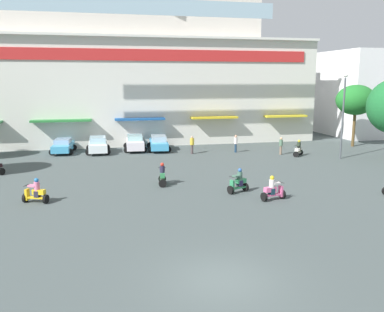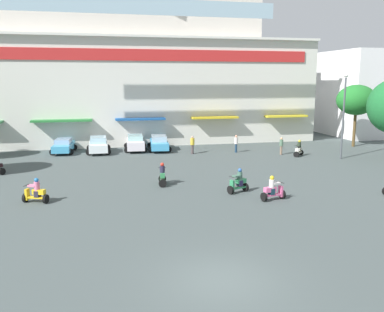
# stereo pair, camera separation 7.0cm
# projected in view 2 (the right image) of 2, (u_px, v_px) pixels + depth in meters

# --- Properties ---
(ground_plane) EXTENTS (128.00, 128.00, 0.00)m
(ground_plane) POSITION_uv_depth(u_px,v_px,m) (165.00, 188.00, 27.04)
(ground_plane) COLOR #424C4B
(colonial_building) EXTENTS (39.61, 19.17, 20.44)m
(colonial_building) POSITION_uv_depth(u_px,v_px,m) (133.00, 61.00, 48.40)
(colonial_building) COLOR silver
(colonial_building) RESTS_ON ground
(flank_building_right) EXTENTS (11.12, 10.01, 10.37)m
(flank_building_right) POSITION_uv_depth(u_px,v_px,m) (373.00, 93.00, 52.17)
(flank_building_right) COLOR white
(flank_building_right) RESTS_ON ground
(plaza_tree_3) EXTENTS (4.15, 3.59, 6.42)m
(plaza_tree_3) POSITION_uv_depth(u_px,v_px,m) (356.00, 100.00, 42.68)
(plaza_tree_3) COLOR brown
(plaza_tree_3) RESTS_ON ground
(parked_car_0) EXTENTS (2.42, 4.16, 1.37)m
(parked_car_0) POSITION_uv_depth(u_px,v_px,m) (64.00, 146.00, 39.64)
(parked_car_0) COLOR #3C96C3
(parked_car_0) RESTS_ON ground
(parked_car_1) EXTENTS (2.31, 4.12, 1.56)m
(parked_car_1) POSITION_uv_depth(u_px,v_px,m) (98.00, 145.00, 39.67)
(parked_car_1) COLOR white
(parked_car_1) RESTS_ON ground
(parked_car_2) EXTENTS (2.39, 4.29, 1.56)m
(parked_car_2) POSITION_uv_depth(u_px,v_px,m) (135.00, 143.00, 40.95)
(parked_car_2) COLOR silver
(parked_car_2) RESTS_ON ground
(parked_car_3) EXTENTS (2.49, 4.49, 1.48)m
(parked_car_3) POSITION_uv_depth(u_px,v_px,m) (159.00, 143.00, 41.09)
(parked_car_3) COLOR #3E98C8
(parked_car_3) RESTS_ON ground
(scooter_rider_1) EXTENTS (0.70, 1.52, 1.55)m
(scooter_rider_1) POSITION_uv_depth(u_px,v_px,m) (162.00, 176.00, 27.60)
(scooter_rider_1) COLOR black
(scooter_rider_1) RESTS_ON ground
(scooter_rider_2) EXTENTS (1.54, 0.84, 1.48)m
(scooter_rider_2) POSITION_uv_depth(u_px,v_px,m) (273.00, 190.00, 24.14)
(scooter_rider_2) COLOR black
(scooter_rider_2) RESTS_ON ground
(scooter_rider_3) EXTENTS (1.52, 1.05, 1.47)m
(scooter_rider_3) POSITION_uv_depth(u_px,v_px,m) (36.00, 193.00, 23.62)
(scooter_rider_3) COLOR black
(scooter_rider_3) RESTS_ON ground
(scooter_rider_5) EXTENTS (1.44, 0.97, 1.55)m
(scooter_rider_5) POSITION_uv_depth(u_px,v_px,m) (238.00, 183.00, 25.73)
(scooter_rider_5) COLOR black
(scooter_rider_5) RESTS_ON ground
(scooter_rider_6) EXTENTS (1.33, 1.33, 1.51)m
(scooter_rider_6) POSITION_uv_depth(u_px,v_px,m) (299.00, 150.00, 37.99)
(scooter_rider_6) COLOR black
(scooter_rider_6) RESTS_ON ground
(pedestrian_0) EXTENTS (0.47, 0.47, 1.69)m
(pedestrian_0) POSITION_uv_depth(u_px,v_px,m) (236.00, 142.00, 39.85)
(pedestrian_0) COLOR #1C344E
(pedestrian_0) RESTS_ON ground
(pedestrian_1) EXTENTS (0.43, 0.43, 1.64)m
(pedestrian_1) POSITION_uv_depth(u_px,v_px,m) (281.00, 145.00, 38.68)
(pedestrian_1) COLOR #7A6350
(pedestrian_1) RESTS_ON ground
(pedestrian_2) EXTENTS (0.48, 0.48, 1.70)m
(pedestrian_2) POSITION_uv_depth(u_px,v_px,m) (192.00, 144.00, 39.11)
(pedestrian_2) COLOR #483D3D
(pedestrian_2) RESTS_ON ground
(streetlamp_near) EXTENTS (0.40, 0.40, 7.42)m
(streetlamp_near) POSITION_uv_depth(u_px,v_px,m) (344.00, 110.00, 36.10)
(streetlamp_near) COLOR #474C51
(streetlamp_near) RESTS_ON ground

